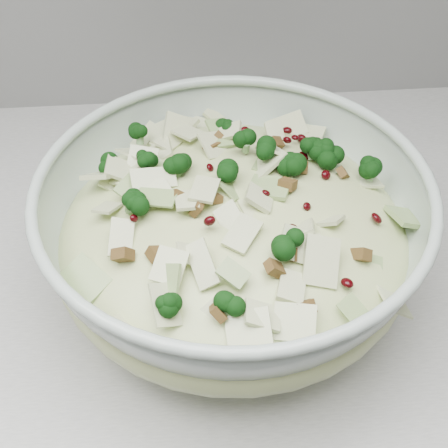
# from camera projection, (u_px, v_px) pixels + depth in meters

# --- Properties ---
(mixing_bowl) EXTENTS (0.43, 0.43, 0.15)m
(mixing_bowl) POSITION_uv_depth(u_px,v_px,m) (233.00, 237.00, 0.62)
(mixing_bowl) COLOR #A9BAAE
(mixing_bowl) RESTS_ON counter
(salad) EXTENTS (0.39, 0.39, 0.15)m
(salad) POSITION_uv_depth(u_px,v_px,m) (233.00, 219.00, 0.60)
(salad) COLOR #C4D491
(salad) RESTS_ON mixing_bowl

